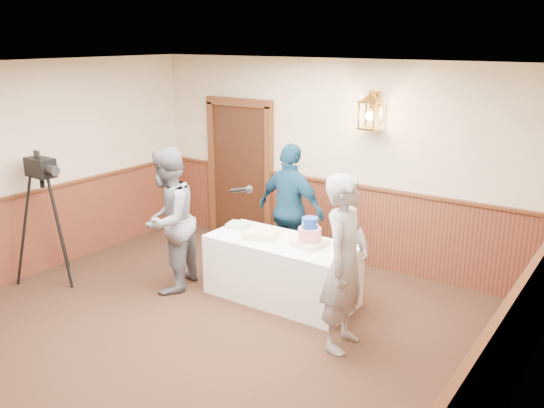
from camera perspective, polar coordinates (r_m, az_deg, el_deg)
The scene contains 10 objects.
ground at distance 5.95m, azimuth -11.31°, elevation -15.22°, with size 7.00×7.00×0.00m, color black.
room_shell at distance 5.66m, azimuth -9.27°, elevation 0.12°, with size 6.02×7.02×2.81m.
display_table at distance 6.97m, azimuth 0.94°, elevation -6.54°, with size 1.80×0.80×0.75m, color white.
tiered_cake at distance 6.63m, azimuth 3.76°, elevation -3.08°, with size 0.38×0.38×0.34m.
sheet_cake_yellow at distance 6.91m, azimuth -1.06°, elevation -3.05°, with size 0.38×0.29×0.08m, color #D7DA82.
sheet_cake_green at distance 7.29m, azimuth -3.35°, elevation -2.10°, with size 0.26×0.21×0.06m, color #97C188.
interviewer at distance 7.17m, azimuth -10.26°, elevation -1.62°, with size 1.61×1.03×1.81m.
baker at distance 5.78m, azimuth 7.25°, elevation -5.85°, with size 0.66×0.44×1.82m, color gray.
assistant_p at distance 7.58m, azimuth 1.88°, elevation -0.57°, with size 1.03×0.43×1.76m, color navy.
tv_camera_rig at distance 7.92m, azimuth -21.37°, elevation -2.10°, with size 0.64×0.60×1.63m.
Camera 1 is at (3.74, -3.45, 3.08)m, focal length 38.00 mm.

